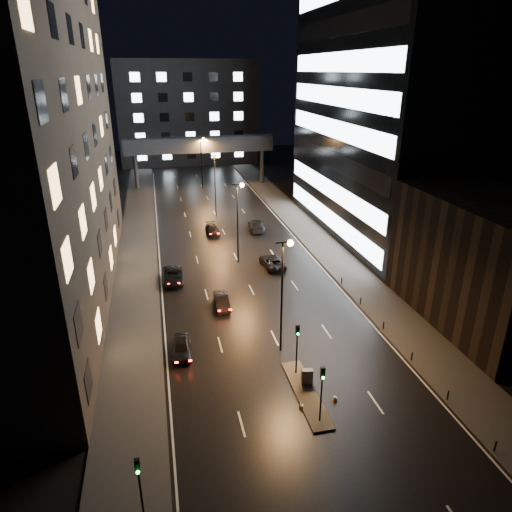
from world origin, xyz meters
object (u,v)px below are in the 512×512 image
Objects in this scene: car_away_c at (173,276)px; car_toward_b at (256,225)px; car_away_a at (182,348)px; car_away_d at (213,230)px; car_away_b at (222,301)px; car_toward_a at (272,262)px; utility_cabinet at (307,377)px.

car_away_c is 20.52m from car_toward_b.
car_away_a is 0.91× the size of car_away_d.
car_away_b is 22.65m from car_away_d.
car_toward_b reaches higher than car_toward_a.
car_away_d is at bearing 101.57° from utility_cabinet.
car_away_a is 33.24m from car_toward_b.
car_away_c is 16.76m from car_away_d.
car_toward_b reaches higher than car_away_d.
car_away_a is at bearing -87.66° from car_away_c.
utility_cabinet reaches higher than car_away_c.
car_away_c is at bearing 56.87° from car_toward_b.
car_away_a is 0.82× the size of car_toward_a.
car_away_b is 0.72× the size of car_toward_b.
car_away_d is 0.90× the size of car_toward_a.
car_away_c is 12.29m from car_toward_a.
car_away_a is 0.74× the size of car_toward_b.
car_away_c is at bearing 94.72° from car_away_a.
car_away_a is at bearing -104.33° from car_away_d.
car_toward_a is (7.62, 8.80, 0.04)m from car_away_b.
car_away_a reaches higher than car_away_d.
car_away_a is 3.16× the size of utility_cabinet.
car_away_d is at bearing 69.27° from car_away_c.
car_away_d is 6.72m from car_toward_b.
utility_cabinet is at bearing -88.06° from car_away_d.
car_toward_b reaches higher than utility_cabinet.
car_away_a is at bearing 153.27° from utility_cabinet.
car_toward_a is at bearing 58.32° from car_away_a.
car_away_a is 14.83m from car_away_c.
car_toward_b is 4.26× the size of utility_cabinet.
utility_cabinet is (9.10, -6.26, 0.10)m from car_away_a.
car_toward_a is 3.86× the size of utility_cabinet.
car_away_c is at bearing -115.15° from car_away_d.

